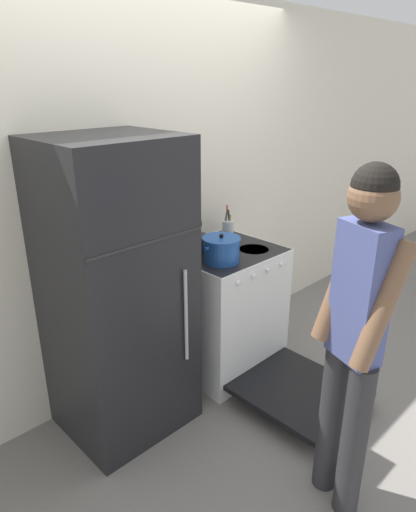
# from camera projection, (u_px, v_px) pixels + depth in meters

# --- Properties ---
(ground_plane) EXTENTS (14.00, 14.00, 0.00)m
(ground_plane) POSITION_uv_depth(u_px,v_px,m) (165.00, 360.00, 3.49)
(ground_plane) COLOR slate
(wall_back) EXTENTS (10.00, 0.06, 2.55)m
(wall_back) POSITION_uv_depth(u_px,v_px,m) (155.00, 197.00, 3.05)
(wall_back) COLOR silver
(wall_back) RESTS_ON ground_plane
(refrigerator) EXTENTS (0.72, 0.66, 1.75)m
(refrigerator) POSITION_uv_depth(u_px,v_px,m) (118.00, 293.00, 2.60)
(refrigerator) COLOR black
(refrigerator) RESTS_ON ground_plane
(stove_range) EXTENTS (0.72, 1.38, 0.91)m
(stove_range) POSITION_uv_depth(u_px,v_px,m) (227.00, 311.00, 3.28)
(stove_range) COLOR white
(stove_range) RESTS_ON ground_plane
(dutch_oven_pot) EXTENTS (0.29, 0.25, 0.19)m
(dutch_oven_pot) POSITION_uv_depth(u_px,v_px,m) (221.00, 249.00, 2.92)
(dutch_oven_pot) COLOR #1E4C9E
(dutch_oven_pot) RESTS_ON stove_range
(tea_kettle) EXTENTS (0.21, 0.16, 0.25)m
(tea_kettle) POSITION_uv_depth(u_px,v_px,m) (195.00, 240.00, 3.10)
(tea_kettle) COLOR black
(tea_kettle) RESTS_ON stove_range
(utensil_jar) EXTENTS (0.08, 0.08, 0.26)m
(utensil_jar) POSITION_uv_depth(u_px,v_px,m) (228.00, 229.00, 3.32)
(utensil_jar) COLOR silver
(utensil_jar) RESTS_ON stove_range
(person) EXTENTS (0.35, 0.41, 1.72)m
(person) POSITION_uv_depth(u_px,v_px,m) (355.00, 330.00, 2.01)
(person) COLOR #2D2D30
(person) RESTS_ON ground_plane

